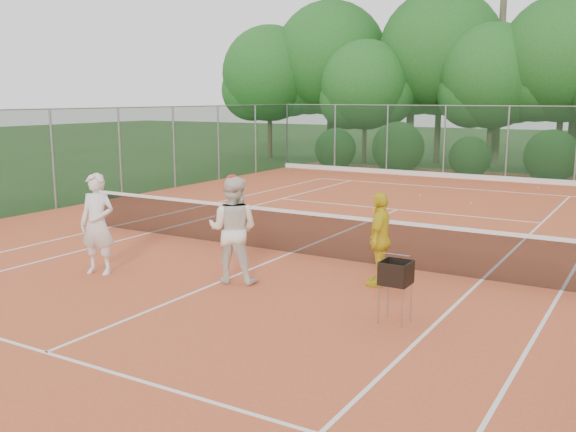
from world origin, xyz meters
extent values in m
plane|color=#214418|center=(0.00, 0.00, 0.00)|extent=(120.00, 120.00, 0.00)
cube|color=#CA562E|center=(0.00, 0.00, 0.01)|extent=(18.00, 36.00, 0.02)
cylinder|color=gray|center=(-5.94, 0.00, 0.57)|extent=(0.10, 0.10, 1.10)
cube|color=black|center=(0.00, 0.00, 0.48)|extent=(11.87, 0.03, 0.86)
cube|color=white|center=(0.00, 0.00, 0.95)|extent=(11.87, 0.04, 0.07)
imported|color=white|center=(-2.34, -3.25, 0.99)|extent=(0.80, 0.63, 1.94)
imported|color=white|center=(0.21, -2.39, 1.00)|extent=(1.12, 0.98, 1.95)
ellipsoid|color=#B31F17|center=(0.21, -2.39, 1.93)|extent=(0.22, 0.22, 0.14)
imported|color=yellow|center=(2.58, -1.22, 0.87)|extent=(0.56, 1.04, 1.69)
cylinder|color=gray|center=(3.36, -3.11, 0.32)|extent=(0.02, 0.02, 0.60)
cylinder|color=gray|center=(3.74, -2.74, 0.32)|extent=(0.02, 0.02, 0.60)
cube|color=black|center=(3.55, -2.93, 0.79)|extent=(0.41, 0.41, 0.35)
sphere|color=#CFE735|center=(-0.29, 9.24, 0.05)|extent=(0.07, 0.07, 0.07)
sphere|color=gold|center=(2.83, 13.40, 0.05)|extent=(0.07, 0.07, 0.07)
sphere|color=#D7E735|center=(1.66, 8.47, 0.05)|extent=(0.07, 0.07, 0.07)
cube|color=white|center=(0.00, 11.88, 0.02)|extent=(11.03, 0.06, 0.01)
cube|color=white|center=(-5.49, 0.00, 0.02)|extent=(0.06, 23.77, 0.01)
cube|color=white|center=(5.49, 0.00, 0.02)|extent=(0.06, 23.77, 0.01)
cube|color=white|center=(-4.11, 0.00, 0.02)|extent=(0.06, 23.77, 0.01)
cube|color=white|center=(4.11, 0.00, 0.02)|extent=(0.06, 23.77, 0.01)
cube|color=white|center=(0.00, 6.40, 0.02)|extent=(8.23, 0.06, 0.01)
cube|color=white|center=(0.00, -6.40, 0.02)|extent=(8.23, 0.06, 0.01)
cube|color=white|center=(0.00, 0.00, 0.02)|extent=(0.06, 12.80, 0.01)
cube|color=#19381E|center=(0.00, 15.00, 1.52)|extent=(18.00, 0.02, 3.00)
cylinder|color=gray|center=(-9.00, 15.00, 1.52)|extent=(0.07, 0.07, 3.00)
cylinder|color=gray|center=(-9.00, 15.00, 1.52)|extent=(0.07, 0.07, 3.00)
cylinder|color=brown|center=(-12.50, 19.00, 1.88)|extent=(0.26, 0.26, 3.75)
sphere|color=#1E531B|center=(-12.50, 19.00, 4.65)|extent=(5.25, 5.25, 5.25)
cylinder|color=brown|center=(-9.50, 20.50, 2.20)|extent=(0.30, 0.30, 4.40)
sphere|color=#1E531B|center=(-9.50, 20.50, 5.46)|extent=(6.16, 6.16, 6.16)
cylinder|color=brown|center=(-6.50, 18.50, 1.60)|extent=(0.22, 0.22, 3.20)
sphere|color=#1E531B|center=(-6.50, 18.50, 3.97)|extent=(4.48, 4.48, 4.48)
cylinder|color=brown|center=(-3.50, 21.00, 2.25)|extent=(0.31, 0.31, 4.50)
sphere|color=#1E531B|center=(-3.50, 21.00, 5.58)|extent=(6.30, 6.30, 6.30)
cylinder|color=brown|center=(-0.50, 19.50, 1.75)|extent=(0.24, 0.24, 3.50)
sphere|color=#1E531B|center=(-0.50, 19.50, 4.34)|extent=(4.90, 4.90, 4.90)
cylinder|color=brown|center=(2.50, 20.00, 2.05)|extent=(0.28, 0.28, 4.10)
sphere|color=#1E531B|center=(2.50, 20.00, 5.08)|extent=(5.74, 5.74, 5.74)
cone|color=brown|center=(-10.00, 22.00, 6.50)|extent=(0.44, 0.44, 13.00)
cone|color=brown|center=(-5.00, 21.00, 5.50)|extent=(0.44, 0.44, 11.00)
cone|color=brown|center=(-1.00, 23.00, 7.50)|extent=(0.44, 0.44, 15.00)
camera|label=1|loc=(6.86, -11.67, 3.36)|focal=40.00mm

